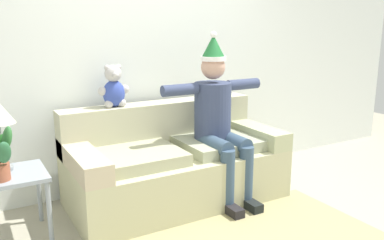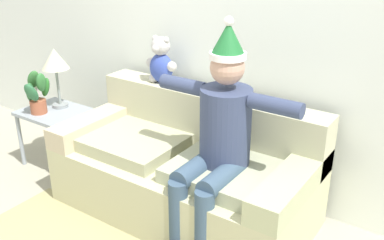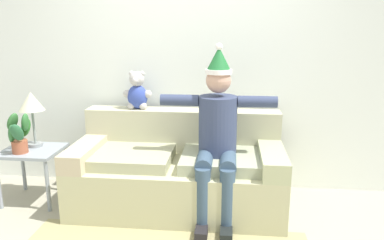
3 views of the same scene
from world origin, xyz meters
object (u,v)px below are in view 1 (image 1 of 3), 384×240
at_px(couch, 174,163).
at_px(side_table, 8,184).
at_px(teddy_bear, 114,88).
at_px(person_seated, 218,116).

height_order(couch, side_table, couch).
bearing_deg(couch, teddy_bear, 147.25).
distance_m(couch, side_table, 1.42).
relative_size(couch, person_seated, 1.26).
relative_size(couch, teddy_bear, 5.03).
distance_m(person_seated, teddy_bear, 0.97).
relative_size(couch, side_table, 3.57).
bearing_deg(side_table, person_seated, -3.14).
distance_m(couch, person_seated, 0.59).
height_order(person_seated, side_table, person_seated).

